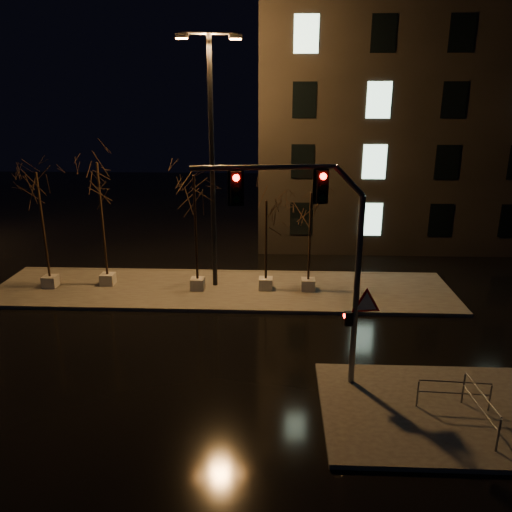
{
  "coord_description": "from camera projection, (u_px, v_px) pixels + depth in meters",
  "views": [
    {
      "loc": [
        2.6,
        -16.4,
        8.98
      ],
      "look_at": [
        1.76,
        2.87,
        2.8
      ],
      "focal_mm": 35.0,
      "sensor_mm": 36.0,
      "label": 1
    }
  ],
  "objects": [
    {
      "name": "tree_3",
      "position": [
        266.0,
        221.0,
        22.98
      ],
      "size": [
        1.8,
        1.8,
        4.42
      ],
      "color": "#B9B7AD",
      "rests_on": "median"
    },
    {
      "name": "tree_4",
      "position": [
        310.0,
        215.0,
        22.76
      ],
      "size": [
        1.8,
        1.8,
        4.82
      ],
      "color": "#B9B7AD",
      "rests_on": "median"
    },
    {
      "name": "streetlight_main",
      "position": [
        212.0,
        148.0,
        22.51
      ],
      "size": [
        2.86,
        0.76,
        11.44
      ],
      "rotation": [
        0.0,
        0.0,
        0.16
      ],
      "color": "black",
      "rests_on": "median"
    },
    {
      "name": "tree_1",
      "position": [
        99.0,
        191.0,
        23.16
      ],
      "size": [
        1.8,
        1.8,
        6.12
      ],
      "color": "#B9B7AD",
      "rests_on": "median"
    },
    {
      "name": "traffic_signal_mast",
      "position": [
        322.0,
        246.0,
        14.68
      ],
      "size": [
        5.71,
        0.91,
        7.03
      ],
      "rotation": [
        0.0,
        0.0,
        0.15
      ],
      "color": "slate",
      "rests_on": "sidewalk_corner"
    },
    {
      "name": "tree_2",
      "position": [
        195.0,
        202.0,
        22.68
      ],
      "size": [
        1.8,
        1.8,
        5.62
      ],
      "color": "#B9B7AD",
      "rests_on": "median"
    },
    {
      "name": "building",
      "position": [
        452.0,
        120.0,
        32.71
      ],
      "size": [
        25.0,
        12.0,
        15.0
      ],
      "primitive_type": "cube",
      "color": "black",
      "rests_on": "ground"
    },
    {
      "name": "tree_0",
      "position": [
        39.0,
        199.0,
        22.95
      ],
      "size": [
        1.8,
        1.8,
        5.72
      ],
      "color": "#B9B7AD",
      "rests_on": "median"
    },
    {
      "name": "guard_rail_b",
      "position": [
        480.0,
        404.0,
        13.84
      ],
      "size": [
        0.19,
        2.22,
        1.05
      ],
      "rotation": [
        0.0,
        0.0,
        1.63
      ],
      "color": "slate",
      "rests_on": "sidewalk_corner"
    },
    {
      "name": "median",
      "position": [
        222.0,
        289.0,
        24.14
      ],
      "size": [
        22.0,
        5.0,
        0.15
      ],
      "primitive_type": "cube",
      "color": "#44423D",
      "rests_on": "ground"
    },
    {
      "name": "guard_rail_a",
      "position": [
        454.0,
        391.0,
        14.63
      ],
      "size": [
        2.11,
        0.18,
        0.91
      ],
      "rotation": [
        0.0,
        0.0,
        -0.06
      ],
      "color": "slate",
      "rests_on": "sidewalk_corner"
    },
    {
      "name": "sidewalk_corner",
      "position": [
        440.0,
        411.0,
        14.79
      ],
      "size": [
        7.0,
        5.0,
        0.15
      ],
      "primitive_type": "cube",
      "color": "#44423D",
      "rests_on": "ground"
    },
    {
      "name": "ground",
      "position": [
        205.0,
        351.0,
        18.45
      ],
      "size": [
        90.0,
        90.0,
        0.0
      ],
      "primitive_type": "plane",
      "color": "black",
      "rests_on": "ground"
    }
  ]
}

